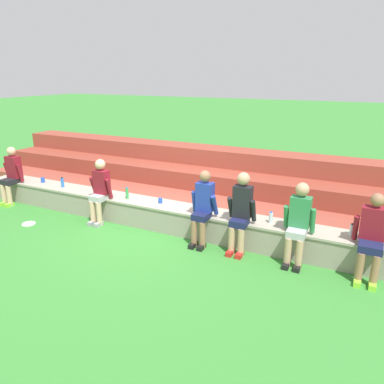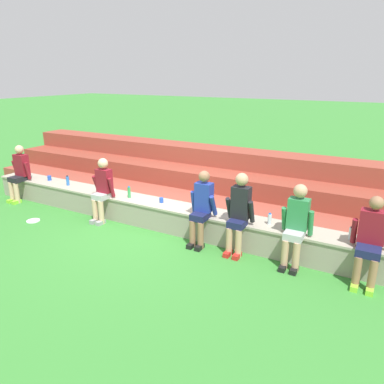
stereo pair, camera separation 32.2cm
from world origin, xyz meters
The scene contains 17 objects.
ground_plane centered at (0.00, 0.00, 0.00)m, with size 80.00×80.00×0.00m, color #388433.
stone_seating_wall centered at (0.00, 0.27, 0.27)m, with size 9.22×0.59×0.51m.
brick_bleachers centered at (0.00, 2.18, 0.48)m, with size 11.45×2.25×1.23m.
person_far_left centered at (-3.84, -0.02, 0.72)m, with size 0.52×0.56×1.36m.
person_left_of_center centered at (-1.16, -0.04, 0.71)m, with size 0.49×0.51×1.34m.
person_center centered at (1.17, -0.03, 0.72)m, with size 0.48×0.53×1.37m.
person_right_of_center centered at (1.88, -0.01, 0.76)m, with size 0.49×0.52×1.42m.
person_far_right centered at (2.85, -0.01, 0.73)m, with size 0.50×0.55×1.36m.
person_rightmost_edge centered at (3.92, 0.00, 0.71)m, with size 0.55×0.60×1.33m.
water_bottle_near_right centered at (-2.50, 0.25, 0.62)m, with size 0.07×0.07×0.23m.
water_bottle_near_left centered at (-0.68, 0.23, 0.62)m, with size 0.06×0.06×0.25m.
water_bottle_mid_left centered at (3.64, 0.30, 0.61)m, with size 0.07×0.07×0.22m.
water_bottle_center_gap centered at (2.34, 0.27, 0.61)m, with size 0.06×0.06×0.21m.
plastic_cup_left_end centered at (0.08, 0.30, 0.56)m, with size 0.08×0.08×0.10m, color blue.
plastic_cup_right_end centered at (0.89, 0.24, 0.57)m, with size 0.08×0.08×0.12m, color red.
plastic_cup_middle centered at (-3.21, 0.32, 0.57)m, with size 0.09×0.09×0.12m, color blue.
frisbee centered at (-2.45, -0.83, 0.01)m, with size 0.27×0.27×0.02m, color white.
Camera 1 is at (3.72, -5.63, 2.99)m, focal length 34.16 mm.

